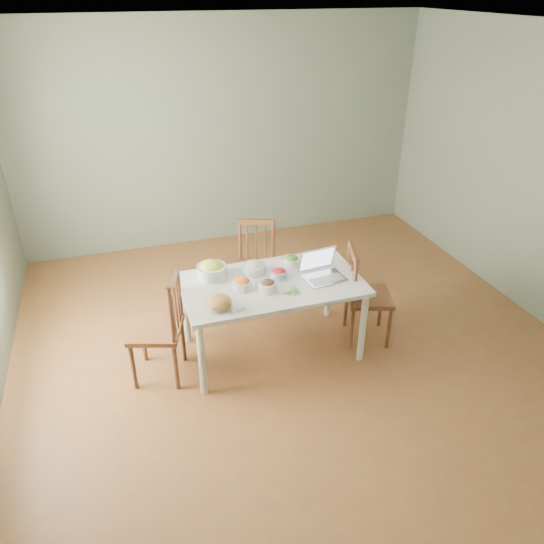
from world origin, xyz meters
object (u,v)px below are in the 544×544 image
object	(u,v)px
chair_left	(156,327)
chair_far	(256,267)
dining_table	(272,317)
laptop	(325,267)
chair_right	(369,294)
bowl_squash	(212,270)
bread_boule	(220,302)

from	to	relation	value
chair_left	chair_far	bearing A→B (deg)	144.63
dining_table	laptop	bearing A→B (deg)	-11.41
chair_right	bowl_squash	xyz separation A→B (m)	(-1.38, 0.32, 0.33)
chair_left	bread_boule	distance (m)	0.63
chair_right	laptop	distance (m)	0.59
chair_left	laptop	xyz separation A→B (m)	(1.47, -0.07, 0.35)
chair_left	bowl_squash	distance (m)	0.68
chair_right	bread_boule	world-z (taller)	chair_right
dining_table	chair_left	bearing A→B (deg)	-178.84
laptop	chair_right	bearing A→B (deg)	-4.30
bowl_squash	laptop	world-z (taller)	laptop
chair_right	bowl_squash	bearing A→B (deg)	93.54
bread_boule	bowl_squash	world-z (taller)	bowl_squash
dining_table	bread_boule	xyz separation A→B (m)	(-0.52, -0.27, 0.42)
chair_right	laptop	xyz separation A→B (m)	(-0.46, -0.01, 0.37)
chair_far	chair_right	xyz separation A→B (m)	(0.83, -0.87, 0.02)
chair_left	laptop	world-z (taller)	chair_left
chair_left	bowl_squash	bearing A→B (deg)	134.18
dining_table	bowl_squash	xyz separation A→B (m)	(-0.47, 0.25, 0.44)
bread_boule	laptop	bearing A→B (deg)	10.48
chair_right	bowl_squash	distance (m)	1.46
chair_left	bowl_squash	world-z (taller)	chair_left
chair_far	chair_right	bearing A→B (deg)	-26.91
chair_far	bread_boule	world-z (taller)	chair_far
chair_right	chair_far	bearing A→B (deg)	60.29
dining_table	chair_right	world-z (taller)	chair_right
dining_table	chair_left	distance (m)	1.02
chair_far	laptop	distance (m)	1.03
chair_far	chair_right	world-z (taller)	chair_right
chair_far	chair_right	distance (m)	1.20
dining_table	laptop	distance (m)	0.66
bread_boule	bowl_squash	distance (m)	0.52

